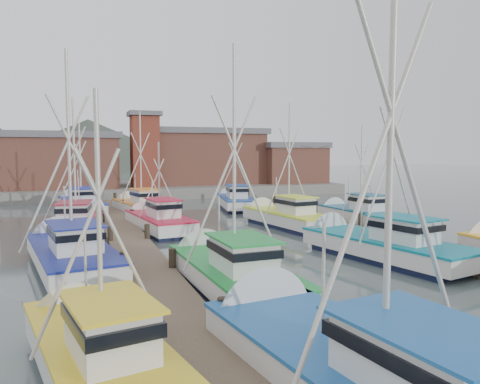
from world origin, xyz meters
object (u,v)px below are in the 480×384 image
object	(u,v)px
lookout_tower	(145,149)
boat_12	(139,207)
boat_0	(356,370)
boat_8	(157,221)
boat_4	(228,271)

from	to	relation	value
lookout_tower	boat_12	bearing A→B (deg)	-100.31
boat_0	boat_12	bearing A→B (deg)	82.96
boat_12	boat_8	bearing A→B (deg)	-100.27
boat_4	boat_8	distance (m)	14.03
boat_0	boat_8	distance (m)	22.64
lookout_tower	boat_4	distance (m)	37.82
boat_0	boat_8	world-z (taller)	boat_0
lookout_tower	boat_12	world-z (taller)	lookout_tower
boat_8	boat_12	xyz separation A→B (m)	(-0.06, 8.31, 0.01)
lookout_tower	boat_0	distance (m)	46.36
boat_4	boat_12	size ratio (longest dim) A/B	1.08
boat_4	boat_8	world-z (taller)	boat_4
boat_4	boat_8	size ratio (longest dim) A/B	1.14
lookout_tower	boat_4	world-z (taller)	lookout_tower
boat_0	boat_4	size ratio (longest dim) A/B	1.13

